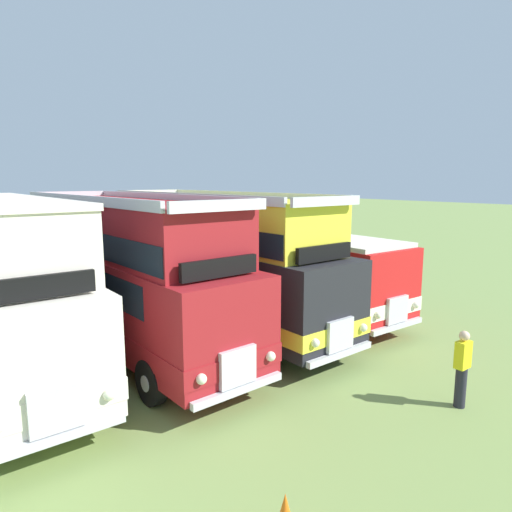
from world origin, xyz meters
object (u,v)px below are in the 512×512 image
Objects in this scene: bus_seventh_in_row at (126,269)px; bus_ninth_in_row at (288,263)px; bus_eighth_in_row at (215,256)px; marshal_person at (462,368)px.

bus_ninth_in_row is at bearing 2.53° from bus_seventh_in_row.
bus_seventh_in_row is at bearing -177.47° from bus_ninth_in_row.
bus_eighth_in_row is 3.32m from bus_ninth_in_row.
bus_seventh_in_row and bus_eighth_in_row have the same top height.
bus_seventh_in_row is at bearing 118.67° from marshal_person.
bus_seventh_in_row is 1.04× the size of bus_ninth_in_row.
bus_eighth_in_row is 1.09× the size of bus_ninth_in_row.
bus_eighth_in_row is at bearing 179.38° from bus_ninth_in_row.
bus_ninth_in_row is at bearing -0.62° from bus_eighth_in_row.
marshal_person is (4.34, -7.93, -1.47)m from bus_seventh_in_row.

